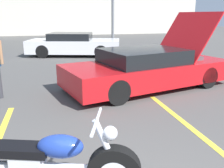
{
  "coord_description": "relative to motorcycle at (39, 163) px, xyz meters",
  "views": [
    {
      "loc": [
        -0.31,
        -1.4,
        2.0
      ],
      "look_at": [
        0.7,
        2.82,
        0.8
      ],
      "focal_mm": 40.0,
      "sensor_mm": 36.0,
      "label": 1
    }
  ],
  "objects": [
    {
      "name": "far_building",
      "position": [
        0.54,
        26.28,
        1.95
      ],
      "size": [
        32.0,
        4.2,
        4.4
      ],
      "color": "beige",
      "rests_on": "ground"
    },
    {
      "name": "motorcycle",
      "position": [
        0.0,
        0.0,
        0.0
      ],
      "size": [
        2.25,
        0.98,
        0.94
      ],
      "rotation": [
        0.0,
        0.0,
        -0.31
      ],
      "color": "black",
      "rests_on": "ground"
    },
    {
      "name": "parked_car_right_row",
      "position": [
        1.31,
        10.24,
        0.18
      ],
      "size": [
        4.87,
        2.96,
        1.15
      ],
      "rotation": [
        0.0,
        0.0,
        -0.27
      ],
      "color": "silver",
      "rests_on": "ground"
    },
    {
      "name": "show_car_hood_open",
      "position": [
        2.84,
        3.84,
        0.17
      ],
      "size": [
        5.05,
        3.03,
        2.1
      ],
      "rotation": [
        0.0,
        0.0,
        0.26
      ],
      "color": "red",
      "rests_on": "ground"
    }
  ]
}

